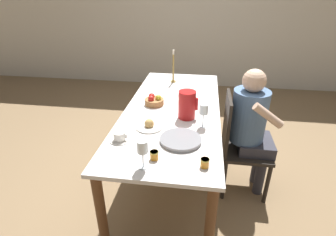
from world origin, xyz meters
name	(u,v)px	position (x,y,z in m)	size (l,w,h in m)	color
ground_plane	(172,171)	(0.00, 0.00, 0.00)	(20.00, 20.00, 0.00)	#7F6647
wall_back	(192,13)	(0.00, 2.72, 1.30)	(10.00, 0.06, 2.60)	beige
dining_table	(173,116)	(0.00, 0.00, 0.64)	(0.86, 2.06, 0.73)	silver
chair_person_side	(238,143)	(0.61, -0.14, 0.48)	(0.42, 0.42, 0.93)	black
person_seated	(252,123)	(0.70, -0.12, 0.68)	(0.39, 0.41, 1.16)	#33333D
red_pitcher	(187,105)	(0.14, -0.18, 0.85)	(0.17, 0.15, 0.24)	red
wine_glass_water	(204,110)	(0.28, -0.32, 0.88)	(0.07, 0.07, 0.19)	white
wine_glass_juice	(142,148)	(-0.07, -0.90, 0.87)	(0.07, 0.07, 0.19)	white
teacup_near_person	(120,137)	(-0.31, -0.62, 0.76)	(0.15, 0.15, 0.07)	silver
serving_tray	(181,140)	(0.13, -0.57, 0.75)	(0.30, 0.30, 0.03)	gray
bread_plate	(149,125)	(-0.14, -0.40, 0.75)	(0.22, 0.22, 0.08)	silver
jam_jar_amber	(154,155)	(-0.02, -0.81, 0.77)	(0.06, 0.06, 0.06)	#C67A1E
jam_jar_red	(205,163)	(0.31, -0.85, 0.77)	(0.06, 0.06, 0.06)	#C67A1E
fruit_bowl	(154,101)	(-0.18, 0.05, 0.77)	(0.18, 0.18, 0.10)	#9E6B3D
candlestick_tall	(173,70)	(-0.08, 0.71, 0.88)	(0.06, 0.06, 0.37)	olive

